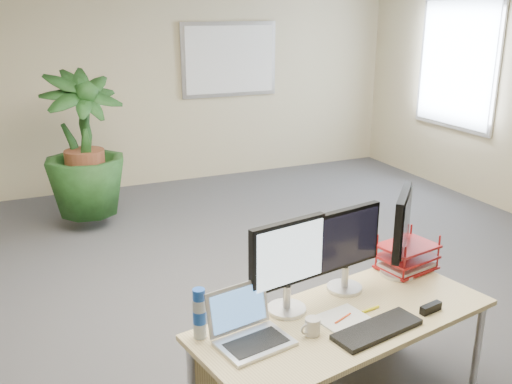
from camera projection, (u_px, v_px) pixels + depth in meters
name	position (u px, v px, depth m)	size (l,w,h in m)	color
floor	(279.00, 340.00, 3.94)	(8.00, 8.00, 0.00)	#414146
back_wall	(138.00, 79.00, 7.01)	(7.00, 0.04, 2.70)	#CBB68F
whiteboard	(229.00, 60.00, 7.38)	(1.30, 0.04, 0.95)	#B6B6BB
window	(457.00, 64.00, 6.80)	(0.04, 1.30, 1.55)	#B6B6BB
desk	(333.00, 331.00, 3.12)	(1.75, 0.98, 0.63)	tan
floor_plant	(85.00, 157.00, 5.76)	(0.84, 0.84, 1.50)	#163613
monitor_left	(288.00, 261.00, 2.98)	(0.46, 0.21, 0.52)	silver
monitor_right	(347.00, 244.00, 3.21)	(0.45, 0.20, 0.50)	silver
monitor_dark	(402.00, 228.00, 3.40)	(0.36, 0.37, 0.53)	silver
laptop	(248.00, 328.00, 2.79)	(0.40, 0.36, 0.25)	silver
keyboard	(377.00, 329.00, 2.87)	(0.49, 0.16, 0.03)	black
coffee_mug	(312.00, 326.00, 2.84)	(0.11, 0.08, 0.09)	silver
spiral_notebook	(342.00, 318.00, 2.99)	(0.25, 0.19, 0.01)	white
orange_pen	(343.00, 318.00, 2.97)	(0.01, 0.01, 0.14)	#F44F1B
yellow_highlighter	(371.00, 309.00, 3.07)	(0.02, 0.02, 0.12)	yellow
water_bottle	(199.00, 314.00, 2.79)	(0.07, 0.07, 0.26)	#AAB7C8
letter_tray	(407.00, 259.00, 3.54)	(0.38, 0.31, 0.16)	maroon
stapler	(431.00, 308.00, 3.05)	(0.14, 0.04, 0.05)	black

